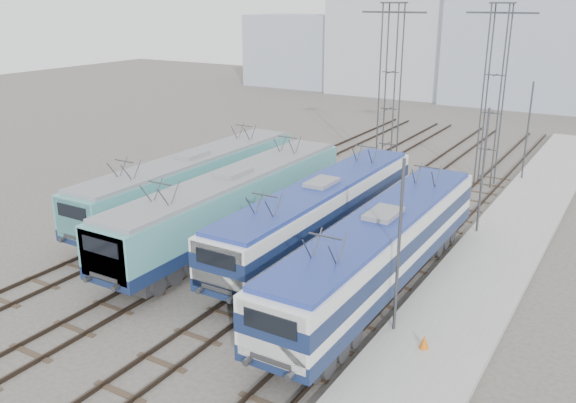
# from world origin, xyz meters

# --- Properties ---
(ground) EXTENTS (160.00, 160.00, 0.00)m
(ground) POSITION_xyz_m (0.00, 0.00, 0.00)
(ground) COLOR #514C47
(platform) EXTENTS (4.00, 70.00, 0.30)m
(platform) POSITION_xyz_m (10.20, 8.00, 0.15)
(platform) COLOR #9E9E99
(platform) RESTS_ON ground
(locomotive_far_left) EXTENTS (2.78, 17.54, 3.30)m
(locomotive_far_left) POSITION_xyz_m (-6.75, 8.64, 2.19)
(locomotive_far_left) COLOR #132146
(locomotive_far_left) RESTS_ON ground
(locomotive_center_left) EXTENTS (2.86, 18.05, 3.40)m
(locomotive_center_left) POSITION_xyz_m (-2.25, 6.50, 2.25)
(locomotive_center_left) COLOR #132146
(locomotive_center_left) RESTS_ON ground
(locomotive_center_right) EXTENTS (2.73, 17.25, 3.24)m
(locomotive_center_right) POSITION_xyz_m (2.25, 7.77, 2.21)
(locomotive_center_right) COLOR #132146
(locomotive_center_right) RESTS_ON ground
(locomotive_far_right) EXTENTS (2.79, 17.66, 3.32)m
(locomotive_far_right) POSITION_xyz_m (6.75, 4.83, 2.26)
(locomotive_far_right) COLOR #132146
(locomotive_far_right) RESTS_ON ground
(catenary_tower_west) EXTENTS (4.50, 1.20, 12.00)m
(catenary_tower_west) POSITION_xyz_m (0.00, 22.00, 6.64)
(catenary_tower_west) COLOR #3F4247
(catenary_tower_west) RESTS_ON ground
(catenary_tower_east) EXTENTS (4.50, 1.20, 12.00)m
(catenary_tower_east) POSITION_xyz_m (6.50, 24.00, 6.64)
(catenary_tower_east) COLOR #3F4247
(catenary_tower_east) RESTS_ON ground
(mast_front) EXTENTS (0.12, 0.12, 7.00)m
(mast_front) POSITION_xyz_m (8.60, 2.00, 3.50)
(mast_front) COLOR #3F4247
(mast_front) RESTS_ON ground
(mast_mid) EXTENTS (0.12, 0.12, 7.00)m
(mast_mid) POSITION_xyz_m (8.60, 14.00, 3.50)
(mast_mid) COLOR #3F4247
(mast_mid) RESTS_ON ground
(mast_rear) EXTENTS (0.12, 0.12, 7.00)m
(mast_rear) POSITION_xyz_m (8.60, 26.00, 3.50)
(mast_rear) COLOR #3F4247
(mast_rear) RESTS_ON ground
(safety_cone) EXTENTS (0.35, 0.35, 0.54)m
(safety_cone) POSITION_xyz_m (10.04, 1.27, 0.57)
(safety_cone) COLOR #D65F10
(safety_cone) RESTS_ON platform
(building_west) EXTENTS (18.00, 12.00, 14.00)m
(building_west) POSITION_xyz_m (-14.00, 62.00, 7.00)
(building_west) COLOR #A4ABB8
(building_west) RESTS_ON ground
(building_center) EXTENTS (22.00, 14.00, 18.00)m
(building_center) POSITION_xyz_m (4.00, 62.00, 9.00)
(building_center) COLOR #939DB2
(building_center) RESTS_ON ground
(building_far_west) EXTENTS (14.00, 10.00, 10.00)m
(building_far_west) POSITION_xyz_m (-30.00, 62.00, 5.00)
(building_far_west) COLOR #939DB2
(building_far_west) RESTS_ON ground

